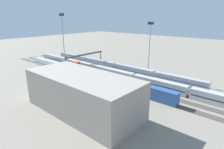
# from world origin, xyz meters

# --- Properties ---
(ground_plane) EXTENTS (400.00, 400.00, 0.00)m
(ground_plane) POSITION_xyz_m (0.00, 0.00, 0.00)
(ground_plane) COLOR gray
(track_bed_0) EXTENTS (140.00, 2.80, 0.12)m
(track_bed_0) POSITION_xyz_m (0.00, -10.00, 0.06)
(track_bed_0) COLOR #4C443D
(track_bed_0) RESTS_ON ground_plane
(track_bed_1) EXTENTS (140.00, 2.80, 0.12)m
(track_bed_1) POSITION_xyz_m (0.00, -5.00, 0.06)
(track_bed_1) COLOR #3D3833
(track_bed_1) RESTS_ON ground_plane
(track_bed_2) EXTENTS (140.00, 2.80, 0.12)m
(track_bed_2) POSITION_xyz_m (0.00, 0.00, 0.06)
(track_bed_2) COLOR #4C443D
(track_bed_2) RESTS_ON ground_plane
(track_bed_3) EXTENTS (140.00, 2.80, 0.12)m
(track_bed_3) POSITION_xyz_m (0.00, 5.00, 0.06)
(track_bed_3) COLOR #4C443D
(track_bed_3) RESTS_ON ground_plane
(track_bed_4) EXTENTS (140.00, 2.80, 0.12)m
(track_bed_4) POSITION_xyz_m (0.00, 10.00, 0.06)
(track_bed_4) COLOR #4C443D
(track_bed_4) RESTS_ON ground_plane
(train_on_track_0) EXTENTS (95.60, 3.06, 3.80)m
(train_on_track_0) POSITION_xyz_m (3.36, -10.00, 2.00)
(train_on_track_0) COLOR #A8AAB2
(train_on_track_0) RESTS_ON ground_plane
(train_on_track_4) EXTENTS (90.60, 3.06, 4.40)m
(train_on_track_4) POSITION_xyz_m (4.62, 10.00, 2.06)
(train_on_track_4) COLOR #285193
(train_on_track_4) RESTS_ON ground_plane
(train_on_track_2) EXTENTS (119.80, 3.06, 3.80)m
(train_on_track_2) POSITION_xyz_m (-4.04, 0.00, 2.01)
(train_on_track_2) COLOR #B7BABF
(train_on_track_2) RESTS_ON ground_plane
(train_on_track_3) EXTENTS (10.00, 3.00, 5.00)m
(train_on_track_3) POSITION_xyz_m (14.41, 5.00, 2.16)
(train_on_track_3) COLOR #D85914
(train_on_track_3) RESTS_ON ground_plane
(light_mast_0) EXTENTS (2.80, 0.70, 25.63)m
(light_mast_0) POSITION_xyz_m (-15.56, -12.93, 16.47)
(light_mast_0) COLOR #9EA0A5
(light_mast_0) RESTS_ON ground_plane
(light_mast_1) EXTENTS (2.80, 0.70, 29.40)m
(light_mast_1) POSITION_xyz_m (16.28, 12.69, 18.53)
(light_mast_1) COLOR #9EA0A5
(light_mast_1) RESTS_ON ground_plane
(signal_gantry) EXTENTS (0.70, 25.00, 8.80)m
(signal_gantry) POSITION_xyz_m (15.95, 0.00, 7.42)
(signal_gantry) COLOR #4C4742
(signal_gantry) RESTS_ON ground_plane
(maintenance_shed) EXTENTS (37.03, 15.86, 11.65)m
(maintenance_shed) POSITION_xyz_m (-19.48, 32.10, 5.83)
(maintenance_shed) COLOR #9E9389
(maintenance_shed) RESTS_ON ground_plane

